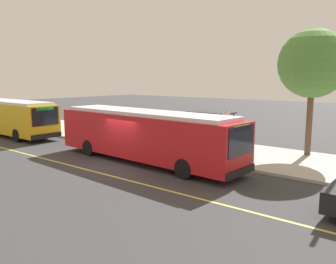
{
  "coord_description": "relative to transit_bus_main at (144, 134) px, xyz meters",
  "views": [
    {
      "loc": [
        13.89,
        -13.34,
        4.76
      ],
      "look_at": [
        1.75,
        1.75,
        1.76
      ],
      "focal_mm": 37.07,
      "sensor_mm": 36.0,
      "label": 1
    }
  ],
  "objects": [
    {
      "name": "waiting_bench",
      "position": [
        1.13,
        5.1,
        -0.99
      ],
      "size": [
        1.6,
        0.48,
        0.95
      ],
      "color": "brown",
      "rests_on": "sidewalk_curb"
    },
    {
      "name": "transit_bus_second",
      "position": [
        -15.25,
        -0.17,
        -0.0
      ],
      "size": [
        11.16,
        2.66,
        2.95
      ],
      "color": "gold",
      "rests_on": "ground_plane"
    },
    {
      "name": "route_sign_post",
      "position": [
        3.71,
        2.77,
        0.34
      ],
      "size": [
        0.44,
        0.08,
        2.8
      ],
      "color": "#333338",
      "rests_on": "sidewalk_curb"
    },
    {
      "name": "bus_shelter",
      "position": [
        1.23,
        4.99,
        0.3
      ],
      "size": [
        2.9,
        1.6,
        2.48
      ],
      "color": "#333338",
      "rests_on": "sidewalk_curb"
    },
    {
      "name": "street_tree_near_shelter",
      "position": [
        6.93,
        7.08,
        3.98
      ],
      "size": [
        4.03,
        4.03,
        7.49
      ],
      "color": "brown",
      "rests_on": "sidewalk_curb"
    },
    {
      "name": "ground_plane",
      "position": [
        -0.62,
        -1.01,
        -1.62
      ],
      "size": [
        120.0,
        120.0,
        0.0
      ],
      "primitive_type": "plane",
      "color": "#38383A"
    },
    {
      "name": "lane_stripe_center",
      "position": [
        -0.62,
        -3.21,
        -1.61
      ],
      "size": [
        36.0,
        0.14,
        0.01
      ],
      "primitive_type": "cube",
      "color": "#E0D64C",
      "rests_on": "ground_plane"
    },
    {
      "name": "pedestrian_commuter",
      "position": [
        0.82,
        3.62,
        -0.5
      ],
      "size": [
        0.24,
        0.4,
        1.69
      ],
      "color": "#282D47",
      "rests_on": "sidewalk_curb"
    },
    {
      "name": "transit_bus_main",
      "position": [
        0.0,
        0.0,
        0.0
      ],
      "size": [
        12.65,
        3.19,
        2.95
      ],
      "color": "red",
      "rests_on": "ground_plane"
    },
    {
      "name": "sidewalk_curb",
      "position": [
        -0.62,
        4.99,
        -1.54
      ],
      "size": [
        44.0,
        6.4,
        0.15
      ],
      "primitive_type": "cube",
      "color": "#B7B2A8",
      "rests_on": "ground_plane"
    }
  ]
}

